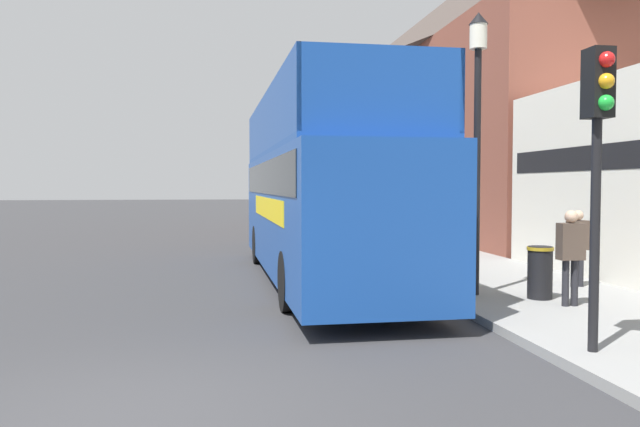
# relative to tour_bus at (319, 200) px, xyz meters

# --- Properties ---
(ground_plane) EXTENTS (144.00, 144.00, 0.00)m
(ground_plane) POSITION_rel_tour_bus_xyz_m (-3.14, 12.90, -1.87)
(ground_plane) COLOR #333335
(sidewalk) EXTENTS (3.96, 108.00, 0.14)m
(sidewalk) POSITION_rel_tour_bus_xyz_m (3.80, 9.90, -1.80)
(sidewalk) COLOR gray
(sidewalk) RESTS_ON ground_plane
(brick_terrace_rear) EXTENTS (6.00, 21.89, 11.32)m
(brick_terrace_rear) POSITION_rel_tour_bus_xyz_m (8.78, 13.39, 3.79)
(brick_terrace_rear) COLOR brown
(brick_terrace_rear) RESTS_ON ground_plane
(tour_bus) EXTENTS (2.78, 11.40, 4.22)m
(tour_bus) POSITION_rel_tour_bus_xyz_m (0.00, 0.00, 0.00)
(tour_bus) COLOR #19479E
(tour_bus) RESTS_ON ground_plane
(parked_car_ahead_of_bus) EXTENTS (1.79, 4.47, 1.46)m
(parked_car_ahead_of_bus) POSITION_rel_tour_bus_xyz_m (0.71, 8.21, -1.18)
(parked_car_ahead_of_bus) COLOR navy
(parked_car_ahead_of_bus) RESTS_ON ground_plane
(pedestrian_second) EXTENTS (0.43, 0.24, 1.63)m
(pedestrian_second) POSITION_rel_tour_bus_xyz_m (3.67, -4.41, -0.74)
(pedestrian_second) COLOR #232328
(pedestrian_second) RESTS_ON sidewalk
(pedestrian_third) EXTENTS (0.41, 0.22, 1.56)m
(pedestrian_third) POSITION_rel_tour_bus_xyz_m (4.92, -2.55, -0.79)
(pedestrian_third) COLOR #232328
(pedestrian_third) RESTS_ON sidewalk
(traffic_signal) EXTENTS (0.28, 0.42, 3.72)m
(traffic_signal) POSITION_rel_tour_bus_xyz_m (2.35, -7.18, 1.00)
(traffic_signal) COLOR black
(traffic_signal) RESTS_ON sidewalk
(lamp_post_nearest) EXTENTS (0.35, 0.35, 5.25)m
(lamp_post_nearest) POSITION_rel_tour_bus_xyz_m (2.52, -3.11, 1.85)
(lamp_post_nearest) COLOR black
(lamp_post_nearest) RESTS_ON sidewalk
(lamp_post_second) EXTENTS (0.35, 0.35, 4.73)m
(lamp_post_second) POSITION_rel_tour_bus_xyz_m (2.26, 6.57, 1.53)
(lamp_post_second) COLOR black
(lamp_post_second) RESTS_ON sidewalk
(lamp_post_third) EXTENTS (0.35, 0.35, 5.19)m
(lamp_post_third) POSITION_rel_tour_bus_xyz_m (2.18, 16.25, 1.81)
(lamp_post_third) COLOR black
(lamp_post_third) RESTS_ON sidewalk
(litter_bin) EXTENTS (0.48, 0.48, 0.95)m
(litter_bin) POSITION_rel_tour_bus_xyz_m (3.50, -3.69, -1.22)
(litter_bin) COLOR black
(litter_bin) RESTS_ON sidewalk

